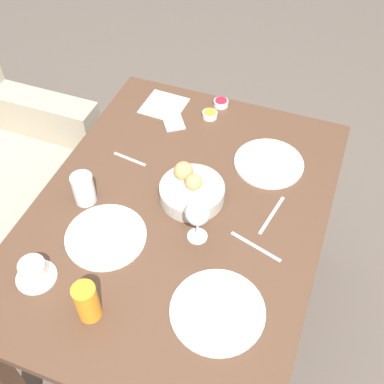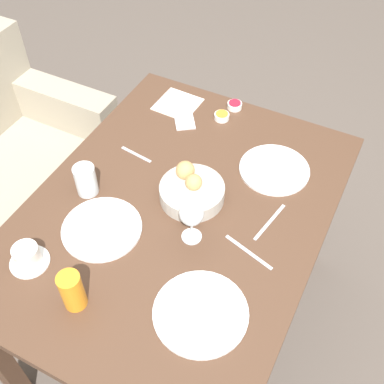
{
  "view_description": "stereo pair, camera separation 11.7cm",
  "coord_description": "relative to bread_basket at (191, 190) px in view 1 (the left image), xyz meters",
  "views": [
    {
      "loc": [
        -0.92,
        -0.39,
        2.01
      ],
      "look_at": [
        0.07,
        -0.02,
        0.81
      ],
      "focal_mm": 45.0,
      "sensor_mm": 36.0,
      "label": 1
    },
    {
      "loc": [
        -0.87,
        -0.5,
        2.01
      ],
      "look_at": [
        0.07,
        -0.02,
        0.81
      ],
      "focal_mm": 45.0,
      "sensor_mm": 36.0,
      "label": 2
    }
  ],
  "objects": [
    {
      "name": "jam_bowl_honey",
      "position": [
        0.42,
        0.08,
        -0.02
      ],
      "size": [
        0.06,
        0.06,
        0.03
      ],
      "color": "white",
      "rests_on": "dining_table"
    },
    {
      "name": "coffee_cup",
      "position": [
        -0.45,
        0.32,
        -0.0
      ],
      "size": [
        0.12,
        0.12,
        0.07
      ],
      "color": "white",
      "rests_on": "dining_table"
    },
    {
      "name": "fork_silver",
      "position": [
        0.02,
        -0.27,
        -0.03
      ],
      "size": [
        0.18,
        0.05,
        0.0
      ],
      "color": "#B7B7BC",
      "rests_on": "dining_table"
    },
    {
      "name": "napkin",
      "position": [
        0.42,
        0.27,
        -0.03
      ],
      "size": [
        0.17,
        0.17,
        0.0
      ],
      "color": "silver",
      "rests_on": "dining_table"
    },
    {
      "name": "plate_near_right",
      "position": [
        0.24,
        -0.21,
        -0.03
      ],
      "size": [
        0.25,
        0.25,
        0.01
      ],
      "color": "white",
      "rests_on": "dining_table"
    },
    {
      "name": "juice_glass",
      "position": [
        -0.5,
        0.11,
        0.03
      ],
      "size": [
        0.07,
        0.07,
        0.13
      ],
      "color": "orange",
      "rests_on": "dining_table"
    },
    {
      "name": "plate_near_left",
      "position": [
        -0.37,
        -0.22,
        -0.03
      ],
      "size": [
        0.27,
        0.27,
        0.01
      ],
      "color": "white",
      "rests_on": "dining_table"
    },
    {
      "name": "spoon_coffee",
      "position": [
        0.09,
        0.27,
        -0.03
      ],
      "size": [
        0.03,
        0.13,
        0.0
      ],
      "color": "#B7B7BC",
      "rests_on": "dining_table"
    },
    {
      "name": "plate_far_center",
      "position": [
        -0.25,
        0.19,
        -0.03
      ],
      "size": [
        0.26,
        0.26,
        0.01
      ],
      "color": "white",
      "rests_on": "dining_table"
    },
    {
      "name": "ground_plane",
      "position": [
        -0.07,
        0.02,
        -0.81
      ],
      "size": [
        10.0,
        10.0,
        0.0
      ],
      "primitive_type": "plane",
      "color": "#564C44"
    },
    {
      "name": "cell_phone",
      "position": [
        0.35,
        0.21,
        -0.03
      ],
      "size": [
        0.17,
        0.15,
        0.01
      ],
      "color": "silver",
      "rests_on": "dining_table"
    },
    {
      "name": "knife_silver",
      "position": [
        -0.12,
        -0.26,
        -0.03
      ],
      "size": [
        0.06,
        0.17,
        0.0
      ],
      "color": "#B7B7BC",
      "rests_on": "dining_table"
    },
    {
      "name": "wine_glass",
      "position": [
        -0.15,
        -0.08,
        0.08
      ],
      "size": [
        0.08,
        0.08,
        0.16
      ],
      "color": "silver",
      "rests_on": "dining_table"
    },
    {
      "name": "dining_table",
      "position": [
        -0.07,
        0.02,
        -0.14
      ],
      "size": [
        1.25,
        0.94,
        0.78
      ],
      "color": "#4C3323",
      "rests_on": "ground_plane"
    },
    {
      "name": "water_tumbler",
      "position": [
        -0.14,
        0.33,
        0.02
      ],
      "size": [
        0.07,
        0.07,
        0.11
      ],
      "color": "silver",
      "rests_on": "dining_table"
    },
    {
      "name": "jam_bowl_berry",
      "position": [
        0.5,
        0.06,
        -0.02
      ],
      "size": [
        0.06,
        0.06,
        0.03
      ],
      "color": "white",
      "rests_on": "dining_table"
    },
    {
      "name": "bread_basket",
      "position": [
        0.0,
        0.0,
        0.0
      ],
      "size": [
        0.22,
        0.22,
        0.11
      ],
      "color": "#B2ADA3",
      "rests_on": "dining_table"
    }
  ]
}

